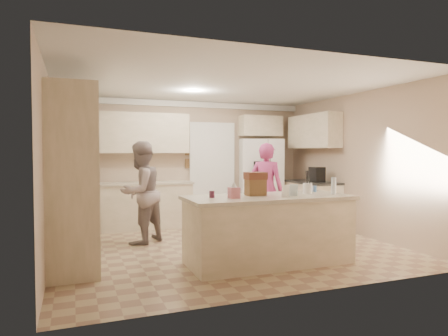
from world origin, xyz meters
name	(u,v)px	position (x,y,z in m)	size (l,w,h in m)	color
floor	(226,247)	(0.00, 0.00, -0.01)	(5.20, 4.60, 0.02)	tan
ceiling	(226,83)	(0.00, 0.00, 2.61)	(5.20, 4.60, 0.02)	white
wall_back	(187,162)	(0.00, 2.31, 1.30)	(5.20, 0.02, 2.60)	tan
wall_front	(304,173)	(0.00, -2.31, 1.30)	(5.20, 0.02, 2.60)	tan
wall_left	(48,168)	(-2.61, 0.00, 1.30)	(0.02, 4.60, 2.60)	tan
wall_right	(359,164)	(2.61, 0.00, 1.30)	(0.02, 4.60, 2.60)	tan
crown_back	(188,104)	(0.00, 2.26, 2.53)	(5.20, 0.08, 0.12)	white
pantry_bank	(72,176)	(-2.30, 0.20, 1.18)	(0.60, 2.60, 2.35)	#F5E0C3
back_base_cab	(135,207)	(-1.15, 2.00, 0.44)	(2.20, 0.60, 0.88)	#F5E0C3
back_countertop	(135,183)	(-1.15, 1.99, 0.90)	(2.24, 0.63, 0.04)	#BFB49D
back_upper_cab	(134,133)	(-1.15, 2.12, 1.90)	(2.20, 0.35, 0.80)	#F5E0C3
doorway_opening	(212,173)	(0.55, 2.28, 1.05)	(0.90, 0.06, 2.10)	black
doorway_casing	(212,174)	(0.55, 2.24, 1.05)	(1.02, 0.03, 2.22)	white
wall_frame_upper	(189,151)	(0.02, 2.27, 1.55)	(0.15, 0.02, 0.20)	brown
wall_frame_lower	(189,163)	(0.02, 2.27, 1.28)	(0.15, 0.02, 0.20)	brown
refrigerator	(260,180)	(1.58, 1.98, 0.90)	(0.90, 0.70, 1.80)	white
fridge_seam	(268,181)	(1.58, 1.63, 0.90)	(0.01, 0.02, 1.78)	gray
fridge_dispenser	(259,170)	(1.36, 1.62, 1.15)	(0.22, 0.03, 0.35)	black
fridge_handle_l	(266,174)	(1.53, 1.61, 1.05)	(0.02, 0.02, 0.85)	silver
fridge_handle_r	(270,174)	(1.63, 1.61, 1.05)	(0.02, 0.02, 0.85)	silver
over_fridge_cab	(261,126)	(1.65, 2.12, 2.10)	(0.95, 0.35, 0.45)	#F5E0C3
right_base_cab	(313,205)	(2.30, 1.00, 0.44)	(0.60, 1.20, 0.88)	#F5E0C3
right_countertop	(313,182)	(2.29, 1.00, 0.90)	(0.63, 1.24, 0.04)	#2D2B28
right_upper_cab	(313,131)	(2.43, 1.20, 1.95)	(0.35, 1.50, 0.70)	#F5E0C3
coffee_maker	(317,175)	(2.25, 0.80, 1.07)	(0.22, 0.28, 0.30)	black
island_base	(268,231)	(0.20, -1.10, 0.44)	(2.20, 0.90, 0.88)	#F5E0C3
island_top	(269,198)	(0.20, -1.10, 0.90)	(2.28, 0.96, 0.05)	#BFB49D
utensil_crock	(308,188)	(0.85, -1.05, 1.00)	(0.13, 0.13, 0.15)	white
tissue_box	(234,193)	(-0.35, -1.20, 1.00)	(0.13, 0.13, 0.14)	#CB6E7F
tissue_plume	(234,184)	(-0.35, -1.20, 1.10)	(0.08, 0.08, 0.08)	white
dollhouse_body	(255,187)	(0.05, -1.00, 1.04)	(0.26, 0.18, 0.22)	brown
dollhouse_roof	(255,176)	(0.05, -1.00, 1.20)	(0.28, 0.20, 0.10)	#592D1E
jam_jar	(212,194)	(-0.60, -1.05, 0.97)	(0.07, 0.07, 0.09)	#59263F
greeting_card_a	(286,191)	(0.35, -1.30, 1.01)	(0.12, 0.01, 0.16)	white
greeting_card_b	(293,190)	(0.50, -1.25, 1.01)	(0.12, 0.01, 0.16)	silver
water_bottle	(334,186)	(1.15, -1.25, 1.04)	(0.07, 0.07, 0.24)	silver
shaker_salt	(311,189)	(1.02, -0.88, 0.97)	(0.05, 0.05, 0.09)	#4D78B3
shaker_pepper	(315,189)	(1.09, -0.88, 0.97)	(0.05, 0.05, 0.09)	#4D78B3
teen_boy	(141,192)	(-1.25, 0.71, 0.85)	(0.83, 0.64, 1.70)	gray
teen_girl	(266,189)	(0.97, 0.50, 0.84)	(0.62, 0.40, 1.69)	#A52F57
fridge_magnets	(268,181)	(1.58, 1.62, 0.90)	(0.76, 0.02, 1.44)	tan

